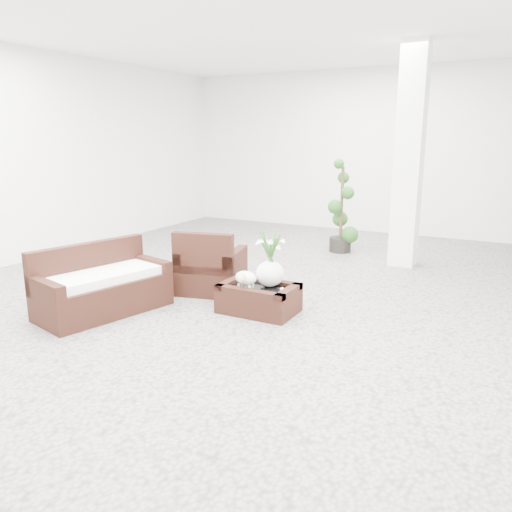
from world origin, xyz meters
The scene contains 9 objects.
ground centered at (0.00, 0.00, 0.00)m, with size 11.00×11.00×0.00m, color gray.
column centered at (1.20, 2.80, 1.75)m, with size 0.40×0.40×3.50m, color white.
coffee_table centered at (0.18, -0.37, 0.16)m, with size 0.90×0.60×0.31m, color #35180F.
sheep_figurine centered at (0.06, -0.47, 0.42)m, with size 0.28×0.23×0.21m, color white.
planter_narcissus centered at (0.28, -0.27, 0.71)m, with size 0.44×0.44×0.80m, color white, non-canonical shape.
tealight centered at (0.48, -0.35, 0.33)m, with size 0.04×0.04×0.03m, color white.
armchair centered at (-0.79, 0.09, 0.43)m, with size 0.81×0.78×0.87m, color #35180F.
loveseat centered at (-1.46, -1.26, 0.41)m, with size 1.53×0.73×0.82m, color #35180F.
topiary centered at (-0.02, 3.23, 0.83)m, with size 0.44×0.44×1.65m, color #1C4215, non-canonical shape.
Camera 1 is at (2.86, -5.45, 2.07)m, focal length 35.16 mm.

